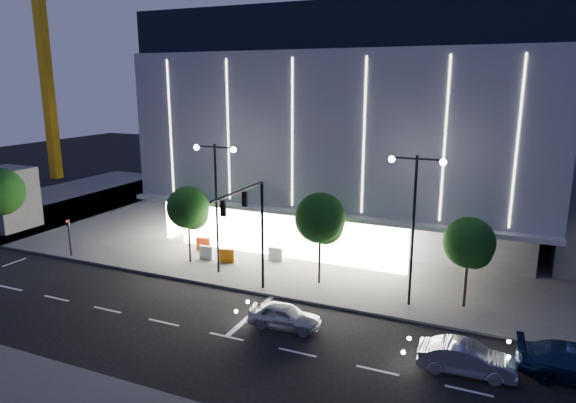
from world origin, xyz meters
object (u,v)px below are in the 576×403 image
(street_lamp_west, at_px, (216,190))
(barrier_d, at_px, (276,254))
(traffic_mast, at_px, (251,219))
(barrier_a, at_px, (203,244))
(tree_right, at_px, (469,245))
(barrier_b, at_px, (206,253))
(car_second, at_px, (466,358))
(car_lead, at_px, (284,316))
(ped_signal_far, at_px, (69,233))
(tree_mid, at_px, (321,221))
(street_lamp_east, at_px, (414,209))
(tree_left, at_px, (189,210))
(tower_crane, at_px, (47,20))
(barrier_c, at_px, (227,256))

(street_lamp_west, distance_m, barrier_d, 6.96)
(traffic_mast, relative_size, barrier_a, 6.43)
(traffic_mast, bearing_deg, street_lamp_west, 146.35)
(tree_right, height_order, barrier_b, tree_right)
(barrier_a, bearing_deg, barrier_b, -62.11)
(car_second, relative_size, barrier_d, 3.91)
(street_lamp_west, distance_m, car_second, 18.54)
(car_lead, xyz_separation_m, barrier_b, (-9.57, 7.29, -0.03))
(ped_signal_far, height_order, barrier_b, ped_signal_far)
(tree_mid, height_order, barrier_d, tree_mid)
(street_lamp_west, distance_m, tree_right, 16.19)
(ped_signal_far, bearing_deg, car_lead, -11.24)
(traffic_mast, distance_m, barrier_a, 10.73)
(street_lamp_east, distance_m, tree_left, 16.12)
(barrier_a, distance_m, barrier_d, 6.18)
(street_lamp_east, distance_m, ped_signal_far, 25.37)
(barrier_d, bearing_deg, car_lead, -61.52)
(barrier_b, xyz_separation_m, barrier_d, (4.85, 1.72, 0.00))
(street_lamp_west, height_order, ped_signal_far, street_lamp_west)
(street_lamp_west, distance_m, tower_crane, 46.19)
(street_lamp_east, height_order, tree_mid, street_lamp_east)
(traffic_mast, bearing_deg, street_lamp_east, 16.48)
(car_second, bearing_deg, barrier_c, 61.86)
(tower_crane, bearing_deg, barrier_a, -28.17)
(traffic_mast, bearing_deg, car_second, -14.90)
(street_lamp_east, height_order, tree_right, street_lamp_east)
(barrier_a, bearing_deg, tree_right, -18.52)
(barrier_a, bearing_deg, ped_signal_far, -159.97)
(tree_right, xyz_separation_m, car_second, (0.69, -7.07, -3.18))
(barrier_a, relative_size, barrier_b, 1.00)
(car_lead, relative_size, barrier_a, 3.61)
(barrier_a, height_order, barrier_c, same)
(barrier_a, xyz_separation_m, barrier_c, (3.10, -1.66, 0.00))
(tower_crane, bearing_deg, tree_right, -21.25)
(car_lead, distance_m, barrier_b, 12.03)
(car_lead, distance_m, barrier_d, 10.17)
(ped_signal_far, distance_m, tree_mid, 19.35)
(ped_signal_far, height_order, tower_crane, tower_crane)
(car_second, bearing_deg, tree_right, 2.36)
(barrier_b, xyz_separation_m, barrier_c, (1.77, -0.01, 0.00))
(street_lamp_west, bearing_deg, barrier_c, 103.12)
(car_lead, distance_m, barrier_c, 10.67)
(car_second, xyz_separation_m, barrier_b, (-18.93, 7.99, -0.06))
(tower_crane, bearing_deg, barrier_c, -28.18)
(traffic_mast, height_order, street_lamp_west, street_lamp_west)
(ped_signal_far, bearing_deg, tree_mid, 7.55)
(street_lamp_east, xyz_separation_m, tower_crane, (-50.92, 22.00, 14.55))
(ped_signal_far, relative_size, car_second, 0.70)
(tree_right, bearing_deg, traffic_mast, -162.98)
(street_lamp_west, bearing_deg, traffic_mast, -33.65)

